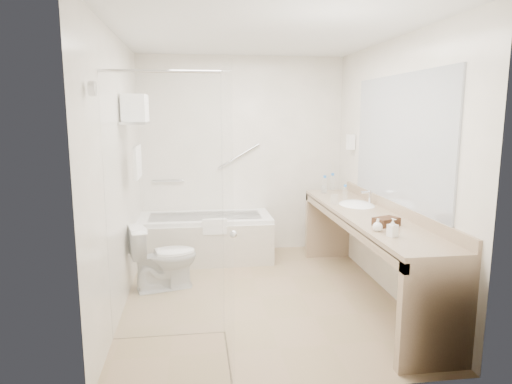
{
  "coord_description": "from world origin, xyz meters",
  "views": [
    {
      "loc": [
        -0.62,
        -4.23,
        1.8
      ],
      "look_at": [
        0.0,
        0.3,
        1.0
      ],
      "focal_mm": 32.0,
      "sensor_mm": 36.0,
      "label": 1
    }
  ],
  "objects": [
    {
      "name": "floor",
      "position": [
        0.0,
        0.0,
        0.0
      ],
      "size": [
        3.2,
        3.2,
        0.0
      ],
      "primitive_type": "plane",
      "color": "#9F8462",
      "rests_on": "ground"
    },
    {
      "name": "ceiling",
      "position": [
        0.0,
        0.0,
        2.5
      ],
      "size": [
        2.6,
        3.2,
        0.1
      ],
      "primitive_type": "cube",
      "color": "silver",
      "rests_on": "wall_back"
    },
    {
      "name": "wall_back",
      "position": [
        0.0,
        1.6,
        1.25
      ],
      "size": [
        2.6,
        0.1,
        2.5
      ],
      "primitive_type": "cube",
      "color": "white",
      "rests_on": "ground"
    },
    {
      "name": "wall_front",
      "position": [
        0.0,
        -1.6,
        1.25
      ],
      "size": [
        2.6,
        0.1,
        2.5
      ],
      "primitive_type": "cube",
      "color": "white",
      "rests_on": "ground"
    },
    {
      "name": "wall_left",
      "position": [
        -1.3,
        0.0,
        1.25
      ],
      "size": [
        0.1,
        3.2,
        2.5
      ],
      "primitive_type": "cube",
      "color": "white",
      "rests_on": "ground"
    },
    {
      "name": "wall_right",
      "position": [
        1.3,
        0.0,
        1.25
      ],
      "size": [
        0.1,
        3.2,
        2.5
      ],
      "primitive_type": "cube",
      "color": "white",
      "rests_on": "ground"
    },
    {
      "name": "bathtub",
      "position": [
        -0.5,
        1.24,
        0.28
      ],
      "size": [
        1.6,
        0.73,
        0.59
      ],
      "color": "white",
      "rests_on": "floor"
    },
    {
      "name": "grab_bar_short",
      "position": [
        -0.95,
        1.56,
        0.95
      ],
      "size": [
        0.4,
        0.03,
        0.03
      ],
      "primitive_type": "cylinder",
      "rotation": [
        0.0,
        1.57,
        0.0
      ],
      "color": "silver",
      "rests_on": "wall_back"
    },
    {
      "name": "grab_bar_long",
      "position": [
        -0.05,
        1.56,
        1.25
      ],
      "size": [
        0.53,
        0.03,
        0.33
      ],
      "primitive_type": "cylinder",
      "rotation": [
        0.0,
        1.05,
        0.0
      ],
      "color": "silver",
      "rests_on": "wall_back"
    },
    {
      "name": "shower_enclosure",
      "position": [
        -0.63,
        -0.93,
        1.07
      ],
      "size": [
        0.96,
        0.91,
        2.11
      ],
      "color": "silver",
      "rests_on": "floor"
    },
    {
      "name": "towel_shelf",
      "position": [
        -1.17,
        0.35,
        1.75
      ],
      "size": [
        0.24,
        0.55,
        0.81
      ],
      "color": "silver",
      "rests_on": "wall_left"
    },
    {
      "name": "vanity_counter",
      "position": [
        1.02,
        -0.15,
        0.64
      ],
      "size": [
        0.55,
        2.7,
        0.95
      ],
      "color": "tan",
      "rests_on": "floor"
    },
    {
      "name": "sink",
      "position": [
        1.05,
        0.25,
        0.82
      ],
      "size": [
        0.4,
        0.52,
        0.14
      ],
      "primitive_type": "ellipsoid",
      "color": "white",
      "rests_on": "vanity_counter"
    },
    {
      "name": "faucet",
      "position": [
        1.2,
        0.25,
        0.93
      ],
      "size": [
        0.03,
        0.03,
        0.14
      ],
      "primitive_type": "cylinder",
      "color": "silver",
      "rests_on": "vanity_counter"
    },
    {
      "name": "mirror",
      "position": [
        1.29,
        -0.15,
        1.55
      ],
      "size": [
        0.02,
        2.0,
        1.2
      ],
      "primitive_type": "cube",
      "color": "#A8ADB4",
      "rests_on": "wall_right"
    },
    {
      "name": "hairdryer_unit",
      "position": [
        1.25,
        1.05,
        1.45
      ],
      "size": [
        0.08,
        0.1,
        0.18
      ],
      "primitive_type": "cube",
      "color": "white",
      "rests_on": "wall_right"
    },
    {
      "name": "toilet",
      "position": [
        -0.95,
        0.35,
        0.33
      ],
      "size": [
        0.75,
        0.54,
        0.67
      ],
      "primitive_type": "imported",
      "rotation": [
        0.0,
        0.0,
        1.83
      ],
      "color": "white",
      "rests_on": "floor"
    },
    {
      "name": "amenity_basket",
      "position": [
        0.99,
        -0.64,
        0.88
      ],
      "size": [
        0.24,
        0.21,
        0.07
      ],
      "primitive_type": "cube",
      "rotation": [
        0.0,
        0.0,
        0.39
      ],
      "color": "#402A17",
      "rests_on": "vanity_counter"
    },
    {
      "name": "soap_bottle_a",
      "position": [
        0.89,
        -0.98,
        0.88
      ],
      "size": [
        0.11,
        0.16,
        0.07
      ],
      "primitive_type": "imported",
      "rotation": [
        0.0,
        0.0,
        0.37
      ],
      "color": "white",
      "rests_on": "vanity_counter"
    },
    {
      "name": "soap_bottle_b",
      "position": [
        0.84,
        -0.81,
        0.89
      ],
      "size": [
        0.12,
        0.13,
        0.08
      ],
      "primitive_type": "imported",
      "rotation": [
        0.0,
        0.0,
        0.42
      ],
      "color": "white",
      "rests_on": "vanity_counter"
    },
    {
      "name": "water_bottle_left",
      "position": [
        0.91,
        0.94,
        0.95
      ],
      "size": [
        0.07,
        0.07,
        0.22
      ],
      "rotation": [
        0.0,
        0.0,
        -0.05
      ],
      "color": "silver",
      "rests_on": "vanity_counter"
    },
    {
      "name": "water_bottle_mid",
      "position": [
        1.0,
        0.47,
        0.93
      ],
      "size": [
        0.05,
        0.05,
        0.18
      ],
      "rotation": [
        0.0,
        0.0,
        -0.25
      ],
      "color": "silver",
      "rests_on": "vanity_counter"
    },
    {
      "name": "water_bottle_right",
      "position": [
        1.05,
        1.1,
        0.95
      ],
      "size": [
        0.07,
        0.07,
        0.22
      ],
      "rotation": [
        0.0,
        0.0,
        -0.03
      ],
      "color": "silver",
      "rests_on": "vanity_counter"
    },
    {
      "name": "drinking_glass_near",
      "position": [
        0.84,
        0.32,
        0.9
      ],
      "size": [
        0.1,
        0.1,
        0.1
      ],
      "primitive_type": "cylinder",
      "rotation": [
        0.0,
        0.0,
        -0.31
      ],
      "color": "silver",
      "rests_on": "vanity_counter"
    },
    {
      "name": "drinking_glass_far",
      "position": [
        0.91,
        0.99,
        0.89
      ],
      "size": [
        0.09,
        0.09,
        0.09
      ],
      "primitive_type": "cylinder",
      "rotation": [
        0.0,
        0.0,
        0.29
      ],
      "color": "silver",
      "rests_on": "vanity_counter"
    }
  ]
}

